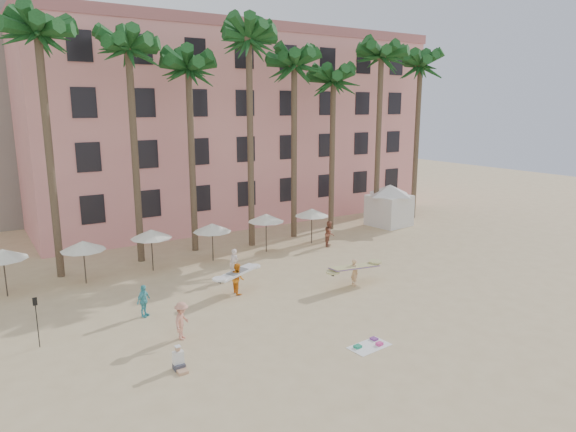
{
  "coord_description": "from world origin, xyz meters",
  "views": [
    {
      "loc": [
        -14.29,
        -17.49,
        10.01
      ],
      "look_at": [
        0.71,
        6.0,
        4.0
      ],
      "focal_mm": 32.0,
      "sensor_mm": 36.0,
      "label": 1
    }
  ],
  "objects_px": {
    "cabana": "(389,201)",
    "carrier_white": "(237,277)",
    "pink_hotel": "(229,128)",
    "carrier_yellow": "(355,270)"
  },
  "relations": [
    {
      "from": "carrier_yellow",
      "to": "carrier_white",
      "type": "height_order",
      "value": "carrier_white"
    },
    {
      "from": "cabana",
      "to": "carrier_white",
      "type": "relative_size",
      "value": 1.78
    },
    {
      "from": "cabana",
      "to": "carrier_yellow",
      "type": "xyz_separation_m",
      "value": [
        -12.1,
        -10.0,
        -1.16
      ]
    },
    {
      "from": "pink_hotel",
      "to": "carrier_white",
      "type": "height_order",
      "value": "pink_hotel"
    },
    {
      "from": "carrier_white",
      "to": "cabana",
      "type": "bearing_deg",
      "value": 22.56
    },
    {
      "from": "pink_hotel",
      "to": "carrier_yellow",
      "type": "height_order",
      "value": "pink_hotel"
    },
    {
      "from": "pink_hotel",
      "to": "carrier_yellow",
      "type": "bearing_deg",
      "value": -98.15
    },
    {
      "from": "cabana",
      "to": "carrier_yellow",
      "type": "relative_size",
      "value": 1.51
    },
    {
      "from": "pink_hotel",
      "to": "carrier_white",
      "type": "bearing_deg",
      "value": -115.4
    },
    {
      "from": "cabana",
      "to": "carrier_white",
      "type": "distance_m",
      "value": 19.86
    }
  ]
}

